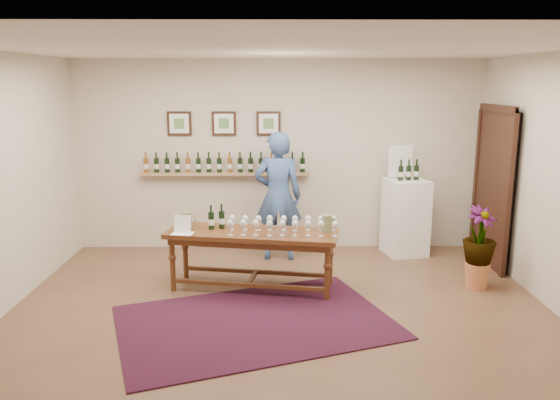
{
  "coord_description": "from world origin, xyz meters",
  "views": [
    {
      "loc": [
        -0.06,
        -5.53,
        2.48
      ],
      "look_at": [
        0.0,
        0.8,
        1.1
      ],
      "focal_mm": 35.0,
      "sensor_mm": 36.0,
      "label": 1
    }
  ],
  "objects_px": {
    "tasting_table": "(252,240)",
    "potted_plant": "(479,248)",
    "display_pedestal": "(405,217)",
    "person": "(278,196)"
  },
  "relations": [
    {
      "from": "tasting_table",
      "to": "display_pedestal",
      "type": "distance_m",
      "value": 2.57
    },
    {
      "from": "tasting_table",
      "to": "potted_plant",
      "type": "bearing_deg",
      "value": 9.58
    },
    {
      "from": "potted_plant",
      "to": "person",
      "type": "relative_size",
      "value": 0.48
    },
    {
      "from": "display_pedestal",
      "to": "person",
      "type": "xyz_separation_m",
      "value": [
        -1.85,
        -0.21,
        0.36
      ]
    },
    {
      "from": "person",
      "to": "display_pedestal",
      "type": "bearing_deg",
      "value": -171.7
    },
    {
      "from": "potted_plant",
      "to": "display_pedestal",
      "type": "bearing_deg",
      "value": 112.31
    },
    {
      "from": "tasting_table",
      "to": "potted_plant",
      "type": "distance_m",
      "value": 2.74
    },
    {
      "from": "potted_plant",
      "to": "tasting_table",
      "type": "bearing_deg",
      "value": 179.61
    },
    {
      "from": "display_pedestal",
      "to": "person",
      "type": "distance_m",
      "value": 1.9
    },
    {
      "from": "tasting_table",
      "to": "potted_plant",
      "type": "height_order",
      "value": "potted_plant"
    }
  ]
}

